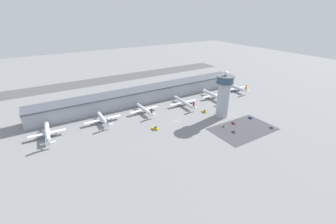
% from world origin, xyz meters
% --- Properties ---
extents(ground_plane, '(1000.00, 1000.00, 0.00)m').
position_xyz_m(ground_plane, '(0.00, 0.00, 0.00)').
color(ground_plane, gray).
extents(terminal_building, '(278.55, 25.00, 17.54)m').
position_xyz_m(terminal_building, '(0.00, 70.00, 8.87)').
color(terminal_building, '#A3A8B2').
rests_on(terminal_building, ground).
extents(runway_strip, '(417.83, 44.00, 0.01)m').
position_xyz_m(runway_strip, '(0.00, 189.27, 0.00)').
color(runway_strip, '#515154').
rests_on(runway_strip, ground).
extents(control_tower, '(18.89, 18.89, 50.93)m').
position_xyz_m(control_tower, '(50.53, -15.19, 25.55)').
color(control_tower, '#ADB2BC').
rests_on(control_tower, ground).
extents(parking_lot_surface, '(64.00, 40.00, 0.01)m').
position_xyz_m(parking_lot_surface, '(47.18, -49.26, 0.00)').
color(parking_lot_surface, '#424247').
rests_on(parking_lot_surface, ground).
extents(airplane_gate_alpha, '(32.36, 42.15, 13.87)m').
position_xyz_m(airplane_gate_alpha, '(-120.37, 34.25, 4.67)').
color(airplane_gate_alpha, silver).
rests_on(airplane_gate_alpha, ground).
extents(airplane_gate_bravo, '(38.65, 33.70, 12.47)m').
position_xyz_m(airplane_gate_bravo, '(-67.49, 37.18, 4.06)').
color(airplane_gate_bravo, white).
rests_on(airplane_gate_bravo, ground).
extents(airplane_gate_charlie, '(35.04, 36.47, 11.69)m').
position_xyz_m(airplane_gate_charlie, '(-19.42, 37.36, 4.05)').
color(airplane_gate_charlie, white).
rests_on(airplane_gate_charlie, ground).
extents(airplane_gate_delta, '(37.52, 43.14, 11.65)m').
position_xyz_m(airplane_gate_delta, '(32.14, 31.65, 3.98)').
color(airplane_gate_delta, silver).
rests_on(airplane_gate_delta, ground).
extents(airplane_gate_echo, '(32.12, 42.27, 13.71)m').
position_xyz_m(airplane_gate_echo, '(78.97, 30.62, 4.51)').
color(airplane_gate_echo, white).
rests_on(airplane_gate_echo, ground).
extents(airplane_gate_foxtrot, '(41.98, 35.12, 13.51)m').
position_xyz_m(airplane_gate_foxtrot, '(129.03, 35.20, 4.63)').
color(airplane_gate_foxtrot, silver).
rests_on(airplane_gate_foxtrot, ground).
extents(service_truck_catering, '(6.19, 7.14, 2.83)m').
position_xyz_m(service_truck_catering, '(-27.93, -3.88, 0.98)').
color(service_truck_catering, black).
rests_on(service_truck_catering, ground).
extents(service_truck_fuel, '(2.73, 6.58, 2.57)m').
position_xyz_m(service_truck_fuel, '(40.28, 2.38, 0.89)').
color(service_truck_fuel, black).
rests_on(service_truck_fuel, ground).
extents(service_truck_baggage, '(5.99, 3.30, 2.53)m').
position_xyz_m(service_truck_baggage, '(123.67, 34.52, 0.87)').
color(service_truck_baggage, black).
rests_on(service_truck_baggage, ground).
extents(car_green_van, '(1.79, 4.35, 1.46)m').
position_xyz_m(car_green_van, '(47.78, -35.82, 0.57)').
color(car_green_van, black).
rests_on(car_green_van, ground).
extents(car_silver_sedan, '(1.98, 4.83, 1.59)m').
position_xyz_m(car_silver_sedan, '(73.09, -36.53, 0.62)').
color(car_silver_sedan, black).
rests_on(car_silver_sedan, ground).
extents(car_black_suv, '(1.94, 4.40, 1.43)m').
position_xyz_m(car_black_suv, '(73.27, -62.91, 0.55)').
color(car_black_suv, black).
rests_on(car_black_suv, ground).
extents(car_navy_sedan, '(1.76, 4.40, 1.47)m').
position_xyz_m(car_navy_sedan, '(34.46, -49.13, 0.57)').
color(car_navy_sedan, black).
rests_on(car_navy_sedan, ground).
extents(car_yellow_taxi, '(1.83, 4.50, 1.36)m').
position_xyz_m(car_yellow_taxi, '(34.35, -35.83, 0.52)').
color(car_yellow_taxi, black).
rests_on(car_yellow_taxi, ground).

